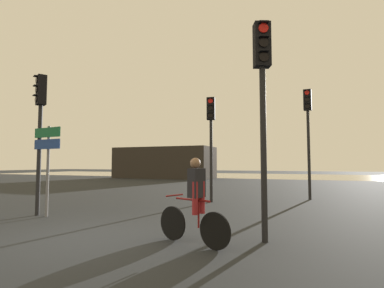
{
  "coord_description": "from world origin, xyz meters",
  "views": [
    {
      "loc": [
        4.46,
        -4.73,
        1.51
      ],
      "look_at": [
        0.5,
        5.0,
        2.2
      ],
      "focal_mm": 28.0,
      "sensor_mm": 36.0,
      "label": 1
    }
  ],
  "objects_px": {
    "traffic_light_near_right": "(263,88)",
    "traffic_light_far_right": "(308,123)",
    "traffic_light_center": "(211,129)",
    "traffic_light_near_left": "(40,117)",
    "distant_building": "(164,163)",
    "direction_sign_post": "(47,154)",
    "cyclist": "(195,201)"
  },
  "relations": [
    {
      "from": "traffic_light_center",
      "to": "traffic_light_near_right",
      "type": "distance_m",
      "value": 6.06
    },
    {
      "from": "traffic_light_far_right",
      "to": "traffic_light_center",
      "type": "relative_size",
      "value": 1.13
    },
    {
      "from": "distant_building",
      "to": "cyclist",
      "type": "distance_m",
      "value": 25.9
    },
    {
      "from": "distant_building",
      "to": "direction_sign_post",
      "type": "bearing_deg",
      "value": -71.0
    },
    {
      "from": "traffic_light_far_right",
      "to": "traffic_light_near_right",
      "type": "distance_m",
      "value": 7.69
    },
    {
      "from": "traffic_light_near_left",
      "to": "direction_sign_post",
      "type": "height_order",
      "value": "traffic_light_near_left"
    },
    {
      "from": "direction_sign_post",
      "to": "cyclist",
      "type": "bearing_deg",
      "value": 173.35
    },
    {
      "from": "traffic_light_near_right",
      "to": "traffic_light_near_left",
      "type": "bearing_deg",
      "value": -28.21
    },
    {
      "from": "traffic_light_far_right",
      "to": "direction_sign_post",
      "type": "bearing_deg",
      "value": 50.8
    },
    {
      "from": "traffic_light_far_right",
      "to": "traffic_light_near_right",
      "type": "relative_size",
      "value": 1.08
    },
    {
      "from": "distant_building",
      "to": "traffic_light_near_left",
      "type": "distance_m",
      "value": 22.59
    },
    {
      "from": "traffic_light_near_right",
      "to": "traffic_light_far_right",
      "type": "bearing_deg",
      "value": -118.87
    },
    {
      "from": "distant_building",
      "to": "direction_sign_post",
      "type": "distance_m",
      "value": 22.77
    },
    {
      "from": "direction_sign_post",
      "to": "distant_building",
      "type": "bearing_deg",
      "value": -64.65
    },
    {
      "from": "traffic_light_near_left",
      "to": "traffic_light_near_right",
      "type": "relative_size",
      "value": 0.96
    },
    {
      "from": "distant_building",
      "to": "traffic_light_far_right",
      "type": "relative_size",
      "value": 2.19
    },
    {
      "from": "traffic_light_near_right",
      "to": "cyclist",
      "type": "relative_size",
      "value": 2.67
    },
    {
      "from": "traffic_light_near_left",
      "to": "traffic_light_center",
      "type": "distance_m",
      "value": 6.1
    },
    {
      "from": "traffic_light_near_left",
      "to": "traffic_light_near_right",
      "type": "distance_m",
      "value": 6.67
    },
    {
      "from": "traffic_light_center",
      "to": "traffic_light_near_right",
      "type": "relative_size",
      "value": 0.96
    },
    {
      "from": "distant_building",
      "to": "traffic_light_near_right",
      "type": "height_order",
      "value": "traffic_light_near_right"
    },
    {
      "from": "distant_building",
      "to": "traffic_light_near_right",
      "type": "relative_size",
      "value": 2.37
    },
    {
      "from": "distant_building",
      "to": "cyclist",
      "type": "relative_size",
      "value": 6.33
    },
    {
      "from": "traffic_light_center",
      "to": "direction_sign_post",
      "type": "xyz_separation_m",
      "value": [
        -3.35,
        -4.87,
        -1.11
      ]
    },
    {
      "from": "traffic_light_near_right",
      "to": "cyclist",
      "type": "bearing_deg",
      "value": 7.42
    },
    {
      "from": "traffic_light_far_right",
      "to": "traffic_light_near_right",
      "type": "bearing_deg",
      "value": 89.37
    },
    {
      "from": "traffic_light_near_left",
      "to": "traffic_light_center",
      "type": "xyz_separation_m",
      "value": [
        3.78,
        4.79,
        -0.0
      ]
    },
    {
      "from": "traffic_light_center",
      "to": "direction_sign_post",
      "type": "distance_m",
      "value": 6.01
    },
    {
      "from": "traffic_light_near_right",
      "to": "cyclist",
      "type": "height_order",
      "value": "traffic_light_near_right"
    },
    {
      "from": "cyclist",
      "to": "direction_sign_post",
      "type": "bearing_deg",
      "value": 96.34
    },
    {
      "from": "traffic_light_center",
      "to": "traffic_light_near_left",
      "type": "bearing_deg",
      "value": 41.6
    },
    {
      "from": "distant_building",
      "to": "traffic_light_near_right",
      "type": "bearing_deg",
      "value": -58.22
    }
  ]
}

